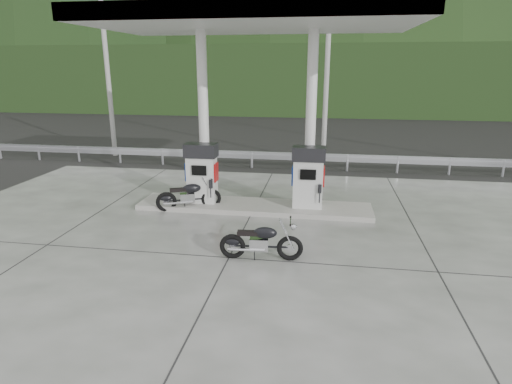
# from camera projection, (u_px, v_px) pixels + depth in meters

# --- Properties ---
(ground) EXTENTS (160.00, 160.00, 0.00)m
(ground) POSITION_uv_depth(u_px,v_px,m) (238.00, 241.00, 10.60)
(ground) COLOR black
(ground) RESTS_ON ground
(forecourt_apron) EXTENTS (18.00, 14.00, 0.02)m
(forecourt_apron) POSITION_uv_depth(u_px,v_px,m) (238.00, 241.00, 10.59)
(forecourt_apron) COLOR #61625D
(forecourt_apron) RESTS_ON ground
(pump_island) EXTENTS (7.00, 1.40, 0.15)m
(pump_island) POSITION_uv_depth(u_px,v_px,m) (254.00, 206.00, 12.94)
(pump_island) COLOR gray
(pump_island) RESTS_ON forecourt_apron
(gas_pump_left) EXTENTS (0.95, 0.55, 1.80)m
(gas_pump_left) POSITION_uv_depth(u_px,v_px,m) (202.00, 173.00, 12.91)
(gas_pump_left) COLOR silver
(gas_pump_left) RESTS_ON pump_island
(gas_pump_right) EXTENTS (0.95, 0.55, 1.80)m
(gas_pump_right) POSITION_uv_depth(u_px,v_px,m) (308.00, 177.00, 12.42)
(gas_pump_right) COLOR silver
(gas_pump_right) RESTS_ON pump_island
(canopy_column_left) EXTENTS (0.30, 0.30, 5.00)m
(canopy_column_left) POSITION_uv_depth(u_px,v_px,m) (204.00, 118.00, 12.83)
(canopy_column_left) COLOR white
(canopy_column_left) RESTS_ON pump_island
(canopy_column_right) EXTENTS (0.30, 0.30, 5.00)m
(canopy_column_right) POSITION_uv_depth(u_px,v_px,m) (311.00, 120.00, 12.35)
(canopy_column_right) COLOR white
(canopy_column_right) RESTS_ON pump_island
(canopy_roof) EXTENTS (8.50, 5.00, 0.40)m
(canopy_roof) POSITION_uv_depth(u_px,v_px,m) (254.00, 20.00, 11.45)
(canopy_roof) COLOR white
(canopy_roof) RESTS_ON canopy_column_left
(guardrail) EXTENTS (26.00, 0.16, 1.42)m
(guardrail) POSITION_uv_depth(u_px,v_px,m) (275.00, 152.00, 17.98)
(guardrail) COLOR #ABADB4
(guardrail) RESTS_ON ground
(road) EXTENTS (60.00, 7.00, 0.01)m
(road) POSITION_uv_depth(u_px,v_px,m) (283.00, 153.00, 21.49)
(road) COLOR black
(road) RESTS_ON ground
(utility_pole_a) EXTENTS (0.22, 0.22, 8.00)m
(utility_pole_a) POSITION_uv_depth(u_px,v_px,m) (107.00, 70.00, 19.68)
(utility_pole_a) COLOR #9A9A95
(utility_pole_a) RESTS_ON ground
(utility_pole_b) EXTENTS (0.22, 0.22, 8.00)m
(utility_pole_b) POSITION_uv_depth(u_px,v_px,m) (327.00, 71.00, 18.17)
(utility_pole_b) COLOR #9A9A95
(utility_pole_b) RESTS_ON ground
(tree_band) EXTENTS (80.00, 6.00, 6.00)m
(tree_band) POSITION_uv_depth(u_px,v_px,m) (304.00, 80.00, 38.17)
(tree_band) COLOR black
(tree_band) RESTS_ON ground
(forested_hills) EXTENTS (100.00, 40.00, 140.00)m
(forested_hills) POSITION_uv_depth(u_px,v_px,m) (313.00, 94.00, 67.44)
(forested_hills) COLOR black
(forested_hills) RESTS_ON ground
(motorcycle_left) EXTENTS (1.89, 1.25, 0.86)m
(motorcycle_left) POSITION_uv_depth(u_px,v_px,m) (189.00, 196.00, 12.77)
(motorcycle_left) COLOR black
(motorcycle_left) RESTS_ON forecourt_apron
(motorcycle_right) EXTENTS (1.77, 0.68, 0.82)m
(motorcycle_right) POSITION_uv_depth(u_px,v_px,m) (261.00, 242.00, 9.47)
(motorcycle_right) COLOR black
(motorcycle_right) RESTS_ON forecourt_apron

